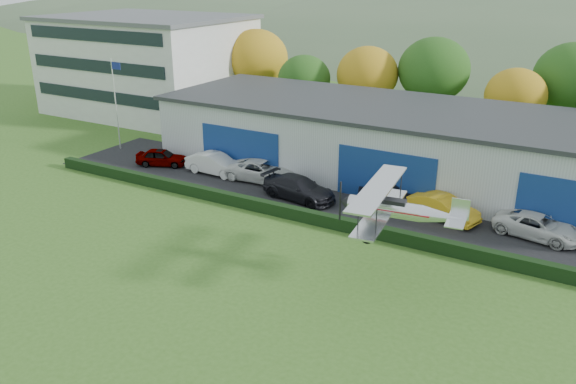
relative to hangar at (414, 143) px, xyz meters
The scene contains 16 objects.
ground 28.55m from the hangar, 100.13° to the right, with size 300.00×300.00×0.00m, color #39621F.
apron 7.72m from the hangar, 105.99° to the right, with size 48.00×9.00×0.05m, color black.
hedge 12.16m from the hangar, 99.64° to the right, with size 46.00×0.60×0.80m, color black.
hangar is the anchor object (origin of this frame).
office_block 33.84m from the hangar, 167.99° to the left, with size 20.60×15.60×10.40m.
flagpole 25.68m from the hangar, 166.49° to the right, with size 1.05×0.10×8.00m.
tree_belt 13.63m from the hangar, 108.16° to the left, with size 75.70×13.22×10.12m.
distant_hills 113.51m from the hangar, 94.79° to the left, with size 430.00×196.00×56.00m.
car_0 20.19m from the hangar, 157.23° to the right, with size 1.64×4.08×1.39m, color gray.
car_1 15.40m from the hangar, 151.63° to the right, with size 1.72×4.92×1.62m, color silver.
car_2 11.84m from the hangar, 144.29° to the right, with size 2.56×5.54×1.54m, color silver.
car_3 10.30m from the hangar, 121.23° to the right, with size 2.22×5.47×1.59m, color black.
car_4 6.92m from the hangar, 84.44° to the right, with size 1.76×4.36×1.49m, color black.
car_5 8.56m from the hangar, 58.19° to the right, with size 1.63×4.68×1.54m, color gold.
car_6 12.40m from the hangar, 34.86° to the right, with size 2.32×5.03×1.40m, color silver.
biplane 16.53m from the hangar, 75.21° to the right, with size 6.44×7.39×2.75m.
Camera 1 is at (17.75, -13.53, 15.00)m, focal length 36.03 mm.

